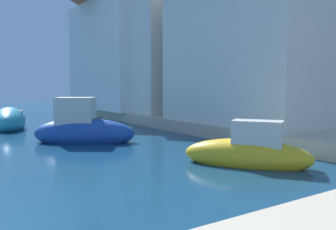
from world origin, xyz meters
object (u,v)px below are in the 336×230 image
object	(u,v)px
waterfront_building_annex	(151,41)
moored_boat_9	(248,153)
moored_boat_6	(83,130)
waterfront_building_far	(138,47)
moored_boat_1	(9,121)
quayside_tree	(251,44)
waterfront_building_main	(266,13)

from	to	relation	value
waterfront_building_annex	moored_boat_9	bearing A→B (deg)	-111.09
moored_boat_6	waterfront_building_annex	xyz separation A→B (m)	(7.15, 7.33, 4.20)
waterfront_building_far	waterfront_building_annex	bearing A→B (deg)	-90.00
moored_boat_1	waterfront_building_annex	size ratio (longest dim) A/B	0.38
waterfront_building_far	moored_boat_1	bearing A→B (deg)	-159.00
moored_boat_6	quayside_tree	size ratio (longest dim) A/B	0.76
waterfront_building_far	quayside_tree	size ratio (longest dim) A/B	1.80
moored_boat_9	moored_boat_1	bearing A→B (deg)	-18.40
moored_boat_1	waterfront_building_main	world-z (taller)	waterfront_building_main
moored_boat_1	quayside_tree	world-z (taller)	quayside_tree
quayside_tree	moored_boat_1	bearing A→B (deg)	144.49
moored_boat_1	waterfront_building_far	bearing A→B (deg)	123.70
waterfront_building_main	waterfront_building_annex	distance (m)	9.11
waterfront_building_main	waterfront_building_far	world-z (taller)	waterfront_building_main
moored_boat_9	waterfront_building_far	bearing A→B (deg)	-54.28
moored_boat_9	waterfront_building_annex	xyz separation A→B (m)	(5.05, 13.08, 4.31)
waterfront_building_annex	waterfront_building_far	xyz separation A→B (m)	(0.00, 1.62, -0.20)
waterfront_building_main	quayside_tree	world-z (taller)	waterfront_building_main
moored_boat_1	moored_boat_6	size ratio (longest dim) A/B	1.06
moored_boat_6	moored_boat_1	bearing A→B (deg)	139.49
moored_boat_1	waterfront_building_main	distance (m)	12.20
moored_boat_6	moored_boat_9	distance (m)	6.13
moored_boat_1	waterfront_building_annex	xyz separation A→B (m)	(8.53, 1.65, 4.29)
moored_boat_1	moored_boat_6	world-z (taller)	moored_boat_6
waterfront_building_annex	quayside_tree	size ratio (longest dim) A/B	2.11
moored_boat_6	waterfront_building_main	xyz separation A→B (m)	(7.15, -1.78, 4.44)
moored_boat_1	waterfront_building_far	size ratio (longest dim) A/B	0.45
moored_boat_1	moored_boat_9	xyz separation A→B (m)	(3.48, -11.43, -0.03)
waterfront_building_main	waterfront_building_annex	world-z (taller)	waterfront_building_main
moored_boat_9	waterfront_building_annex	bearing A→B (deg)	-56.43
moored_boat_6	waterfront_building_annex	bearing A→B (deg)	81.55
moored_boat_6	quayside_tree	distance (m)	8.22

